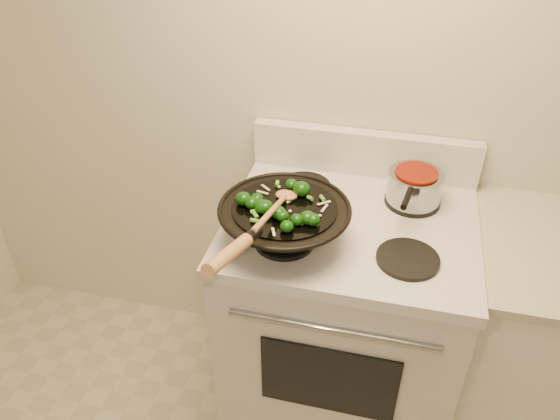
# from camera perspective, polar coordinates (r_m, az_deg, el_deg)

# --- Properties ---
(stove) EXTENTS (0.78, 0.67, 1.08)m
(stove) POSITION_cam_1_polar(r_m,az_deg,el_deg) (2.02, 6.49, -11.42)
(stove) COLOR silver
(stove) RESTS_ON ground
(wok) EXTENTS (0.38, 0.63, 0.25)m
(wok) POSITION_cam_1_polar(r_m,az_deg,el_deg) (1.57, 0.40, -1.26)
(wok) COLOR black
(wok) RESTS_ON stove
(stirfry) EXTENTS (0.27, 0.26, 0.04)m
(stirfry) POSITION_cam_1_polar(r_m,az_deg,el_deg) (1.52, -0.16, 0.44)
(stirfry) COLOR #0C3608
(stirfry) RESTS_ON wok
(wooden_spoon) EXTENTS (0.07, 0.29, 0.08)m
(wooden_spoon) POSITION_cam_1_polar(r_m,az_deg,el_deg) (1.51, -0.23, 0.60)
(wooden_spoon) COLOR #A67341
(wooden_spoon) RESTS_ON wok
(saucepan) EXTENTS (0.18, 0.28, 0.10)m
(saucepan) POSITION_cam_1_polar(r_m,az_deg,el_deg) (1.80, 13.88, 2.43)
(saucepan) COLOR #93959B
(saucepan) RESTS_ON stove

